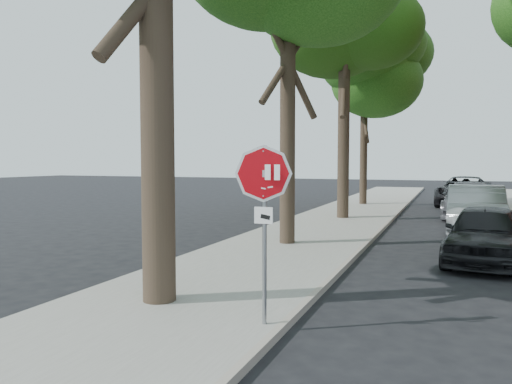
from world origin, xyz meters
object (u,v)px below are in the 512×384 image
Objects in this scene: tree_far at (365,74)px; car_c at (469,200)px; car_a at (485,234)px; car_d at (465,191)px; car_b at (476,210)px; tree_mid_b at (345,27)px; stop_sign at (264,199)px.

tree_far is 1.75× the size of car_c.
car_d is (-0.06, 16.33, 0.10)m from car_a.
car_a is 0.84× the size of car_b.
tree_far is 1.85× the size of car_b.
tree_mid_b is 12.39m from car_d.
car_b reaches higher than car_a.
stop_sign is at bearing -84.54° from tree_far.
tree_mid_b reaches higher than car_a.
tree_mid_b reaches higher than car_d.
stop_sign is 0.52× the size of car_b.
car_d is at bearing 19.01° from tree_far.
tree_far is at bearing 92.44° from tree_mid_b.
tree_far is at bearing -155.26° from car_d.
stop_sign is at bearing -109.28° from car_a.
car_a is 0.72× the size of car_d.
stop_sign is 0.49× the size of car_c.
car_c is at bearing 30.07° from tree_mid_b.
car_d is (5.26, 1.81, -6.40)m from tree_far.
tree_far is at bearing 119.66° from car_b.
tree_mid_b is 1.11× the size of tree_far.
car_a is at bearing 63.51° from stop_sign.
car_a is at bearing -69.86° from tree_far.
stop_sign is 12.06m from car_b.
stop_sign is 21.88m from tree_far.
tree_mid_b reaches higher than stop_sign.
tree_mid_b is at bearing 96.95° from stop_sign.
stop_sign reaches higher than car_b.
car_c is at bearing -37.70° from tree_far.
tree_far is 16.77m from car_a.
tree_mid_b is 11.61m from car_a.
tree_mid_b reaches higher than car_c.
car_b is 0.86× the size of car_d.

